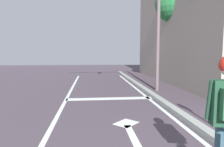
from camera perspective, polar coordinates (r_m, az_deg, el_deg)
lane_line_center at (r=5.93m, az=-15.03°, el=-11.63°), size 0.12×20.00×0.01m
lane_line_curbside at (r=6.25m, az=15.21°, el=-10.73°), size 0.12×20.00×0.01m
stop_bar at (r=7.97m, az=-0.66°, el=-6.93°), size 3.28×0.40×0.01m
lane_arrow_stem at (r=4.54m, az=5.81°, el=-16.97°), size 0.16×1.40×0.01m
lane_arrow_head at (r=5.32m, az=3.92°, el=-13.48°), size 0.71×0.71×0.01m
curb_strip at (r=6.32m, az=17.38°, el=-9.96°), size 0.24×24.00×0.14m
traffic_signal_mast at (r=9.66m, az=5.83°, el=18.34°), size 5.24×0.34×5.54m
roadside_tree at (r=12.81m, az=16.77°, el=17.87°), size 2.16×2.16×5.62m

